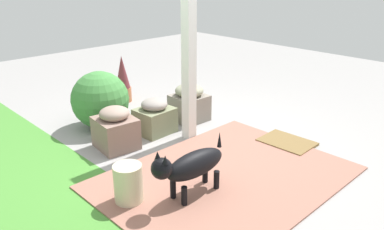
{
  "coord_description": "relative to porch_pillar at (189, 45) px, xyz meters",
  "views": [
    {
      "loc": [
        -2.92,
        2.78,
        1.96
      ],
      "look_at": [
        -0.09,
        0.05,
        0.45
      ],
      "focal_mm": 36.28,
      "sensor_mm": 36.0,
      "label": 1
    }
  ],
  "objects": [
    {
      "name": "ground_plane",
      "position": [
        -0.23,
        0.21,
        -1.13
      ],
      "size": [
        12.0,
        12.0,
        0.0
      ],
      "primitive_type": "plane",
      "color": "#989492"
    },
    {
      "name": "brick_path",
      "position": [
        -0.97,
        0.43,
        -1.12
      ],
      "size": [
        1.8,
        2.4,
        0.02
      ],
      "primitive_type": "cube",
      "color": "#9B6656",
      "rests_on": "ground"
    },
    {
      "name": "porch_pillar",
      "position": [
        0.0,
        0.0,
        0.0
      ],
      "size": [
        0.13,
        0.13,
        2.26
      ],
      "primitive_type": "cube",
      "color": "white",
      "rests_on": "ground"
    },
    {
      "name": "stone_planter_nearest",
      "position": [
        0.4,
        -0.39,
        -0.89
      ],
      "size": [
        0.44,
        0.44,
        0.5
      ],
      "color": "gray",
      "rests_on": "ground"
    },
    {
      "name": "stone_planter_near",
      "position": [
        0.39,
        0.22,
        -0.92
      ],
      "size": [
        0.4,
        0.46,
        0.45
      ],
      "color": "gray",
      "rests_on": "ground"
    },
    {
      "name": "stone_planter_mid",
      "position": [
        0.37,
        0.8,
        -0.9
      ],
      "size": [
        0.5,
        0.46,
        0.49
      ],
      "color": "#876B5F",
      "rests_on": "ground"
    },
    {
      "name": "round_shrub",
      "position": [
        1.03,
        0.59,
        -0.76
      ],
      "size": [
        0.73,
        0.73,
        0.73
      ],
      "primitive_type": "sphere",
      "color": "#40833D",
      "rests_on": "ground"
    },
    {
      "name": "terracotta_pot_spiky",
      "position": [
        1.68,
        -0.2,
        -0.79
      ],
      "size": [
        0.24,
        0.24,
        0.71
      ],
      "color": "#B36744",
      "rests_on": "ground"
    },
    {
      "name": "dog",
      "position": [
        -0.97,
        0.91,
        -0.81
      ],
      "size": [
        0.23,
        0.8,
        0.55
      ],
      "color": "black",
      "rests_on": "ground"
    },
    {
      "name": "ceramic_urn",
      "position": [
        -0.65,
        1.35,
        -0.95
      ],
      "size": [
        0.26,
        0.26,
        0.36
      ],
      "primitive_type": "cylinder",
      "color": "beige",
      "rests_on": "ground"
    },
    {
      "name": "doormat",
      "position": [
        -0.95,
        -0.7,
        -1.11
      ],
      "size": [
        0.61,
        0.46,
        0.03
      ],
      "primitive_type": "cube",
      "rotation": [
        0.0,
        0.0,
        0.03
      ],
      "color": "brown",
      "rests_on": "ground"
    }
  ]
}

